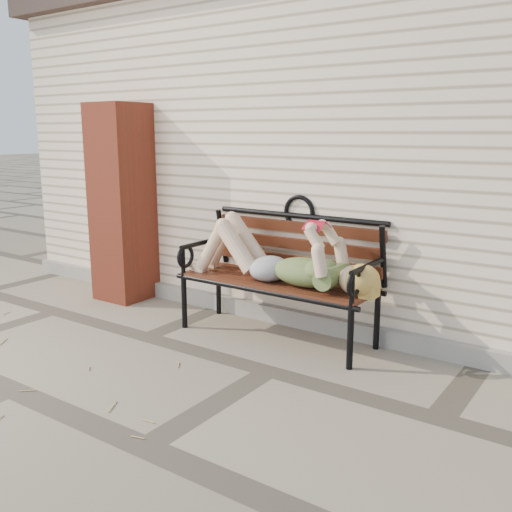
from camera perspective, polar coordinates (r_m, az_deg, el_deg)
The scene contains 6 objects.
ground at distance 4.26m, azimuth 1.25°, elevation -11.44°, with size 80.00×80.00×0.00m, color gray.
house_wall at distance 6.62m, azimuth 16.02°, elevation 9.96°, with size 8.00×4.00×3.00m, color beige.
foundation_strip at distance 5.02m, azimuth 7.43°, elevation -6.90°, with size 8.00×0.10×0.15m, color gray.
brick_pillar at distance 6.03m, azimuth -13.22°, elevation 5.16°, with size 0.50×0.50×2.00m, color #A03924.
garden_bench at distance 4.82m, azimuth 2.74°, elevation -0.30°, with size 1.83×0.73×1.19m.
reading_woman at distance 4.68m, azimuth 1.96°, elevation -0.17°, with size 1.73×0.39×0.54m.
Camera 1 is at (2.14, -3.26, 1.71)m, focal length 40.00 mm.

